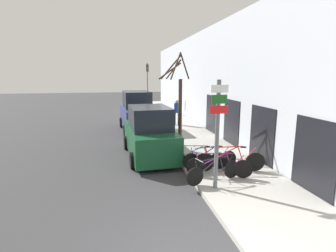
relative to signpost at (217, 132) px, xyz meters
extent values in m
plane|color=#333335|center=(-1.50, 8.18, -1.95)|extent=(80.00, 80.00, 0.00)
cube|color=#9E9B93|center=(1.10, 10.98, -1.88)|extent=(3.20, 32.00, 0.15)
cube|color=#B2B7C1|center=(2.85, 10.98, 1.30)|extent=(0.20, 32.00, 6.50)
cube|color=black|center=(2.73, -0.80, -0.68)|extent=(0.03, 1.76, 2.24)
cube|color=black|center=(2.73, 2.09, -0.68)|extent=(0.03, 1.76, 2.24)
cube|color=black|center=(2.73, 4.98, -0.68)|extent=(0.03, 1.76, 2.24)
cube|color=black|center=(2.73, 7.86, -0.68)|extent=(0.03, 1.76, 2.24)
cylinder|color=#595B60|center=(0.00, 0.01, -0.13)|extent=(0.13, 0.13, 3.34)
cube|color=white|center=(0.00, -0.07, 1.28)|extent=(0.53, 0.02, 0.22)
cube|color=#19591E|center=(0.00, -0.07, 0.98)|extent=(0.48, 0.02, 0.26)
cube|color=red|center=(0.00, -0.07, 0.67)|extent=(0.55, 0.02, 0.23)
cylinder|color=black|center=(-0.59, 0.26, -1.50)|extent=(0.60, 0.20, 0.61)
cylinder|color=black|center=(0.84, 0.65, -1.50)|extent=(0.60, 0.20, 0.61)
cylinder|color=black|center=(-0.05, 0.40, -1.21)|extent=(0.81, 0.26, 0.51)
cylinder|color=black|center=(0.02, 0.42, -1.00)|extent=(0.94, 0.29, 0.08)
cylinder|color=black|center=(0.41, 0.53, -1.24)|extent=(0.19, 0.08, 0.44)
cylinder|color=black|center=(0.59, 0.58, -1.47)|extent=(0.51, 0.17, 0.07)
cylinder|color=black|center=(0.66, 0.60, -1.26)|extent=(0.39, 0.13, 0.49)
cylinder|color=black|center=(-0.52, 0.28, -1.24)|extent=(0.18, 0.08, 0.53)
cube|color=black|center=(0.48, 0.55, -1.00)|extent=(0.21, 0.13, 0.04)
cylinder|color=#99999E|center=(-0.45, 0.30, -0.97)|extent=(0.14, 0.43, 0.02)
cylinder|color=black|center=(-0.32, 1.09, -1.48)|extent=(0.62, 0.24, 0.64)
cylinder|color=black|center=(1.21, 0.57, -1.48)|extent=(0.62, 0.24, 0.64)
cylinder|color=#8C1E72|center=(0.25, 0.89, -1.18)|extent=(0.87, 0.33, 0.53)
cylinder|color=#8C1E72|center=(0.33, 0.87, -0.96)|extent=(1.01, 0.37, 0.08)
cylinder|color=#8C1E72|center=(0.75, 0.72, -1.21)|extent=(0.20, 0.10, 0.46)
cylinder|color=#8C1E72|center=(0.94, 0.66, -1.46)|extent=(0.55, 0.21, 0.08)
cylinder|color=#8C1E72|center=(1.02, 0.63, -1.23)|extent=(0.41, 0.16, 0.52)
cylinder|color=#8C1E72|center=(-0.25, 1.06, -1.21)|extent=(0.19, 0.09, 0.56)
cube|color=black|center=(0.83, 0.70, -0.96)|extent=(0.22, 0.14, 0.04)
cylinder|color=#99999E|center=(-0.17, 1.04, -0.94)|extent=(0.16, 0.42, 0.02)
cylinder|color=black|center=(0.14, 1.44, -1.45)|extent=(0.69, 0.16, 0.70)
cylinder|color=black|center=(1.95, 1.10, -1.45)|extent=(0.69, 0.16, 0.70)
cylinder|color=red|center=(0.82, 1.31, -1.13)|extent=(1.02, 0.23, 0.57)
cylinder|color=red|center=(0.91, 1.30, -0.89)|extent=(1.19, 0.26, 0.09)
cylinder|color=red|center=(1.41, 1.20, -1.16)|extent=(0.22, 0.08, 0.50)
cylinder|color=red|center=(1.63, 1.16, -1.43)|extent=(0.64, 0.15, 0.08)
cylinder|color=red|center=(1.72, 1.14, -1.18)|extent=(0.48, 0.12, 0.56)
cylinder|color=red|center=(0.23, 1.42, -1.16)|extent=(0.22, 0.07, 0.60)
cube|color=black|center=(1.50, 1.18, -0.89)|extent=(0.21, 0.12, 0.04)
cylinder|color=#99999E|center=(0.32, 1.41, -0.86)|extent=(0.11, 0.44, 0.02)
cylinder|color=black|center=(-0.31, 1.69, -1.49)|extent=(0.63, 0.05, 0.63)
cylinder|color=black|center=(1.18, 1.73, -1.49)|extent=(0.63, 0.05, 0.63)
cylinder|color=#1E4799|center=(0.25, 1.70, -1.20)|extent=(0.84, 0.06, 0.52)
cylinder|color=#1E4799|center=(0.32, 1.70, -0.98)|extent=(0.98, 0.06, 0.08)
cylinder|color=#1E4799|center=(0.73, 1.71, -1.22)|extent=(0.18, 0.04, 0.45)
cylinder|color=#1E4799|center=(0.92, 1.72, -1.46)|extent=(0.53, 0.04, 0.08)
cylinder|color=#1E4799|center=(1.00, 1.72, -1.24)|extent=(0.40, 0.04, 0.51)
cylinder|color=#1E4799|center=(-0.24, 1.69, -1.22)|extent=(0.18, 0.04, 0.54)
cube|color=black|center=(0.81, 1.72, -0.98)|extent=(0.20, 0.09, 0.04)
cylinder|color=#99999E|center=(-0.16, 1.69, -0.95)|extent=(0.04, 0.44, 0.02)
cylinder|color=black|center=(-0.74, 2.19, -1.48)|extent=(0.61, 0.28, 0.64)
cylinder|color=black|center=(0.73, 1.58, -1.48)|extent=(0.61, 0.28, 0.64)
cylinder|color=#B7B7BC|center=(-0.19, 1.96, -1.18)|extent=(0.84, 0.38, 0.53)
cylinder|color=#B7B7BC|center=(-0.11, 1.93, -0.96)|extent=(0.97, 0.43, 0.08)
cylinder|color=#B7B7BC|center=(0.29, 1.76, -1.21)|extent=(0.19, 0.11, 0.46)
cylinder|color=#B7B7BC|center=(0.48, 1.68, -1.46)|extent=(0.53, 0.24, 0.08)
cylinder|color=#B7B7BC|center=(0.55, 1.65, -1.23)|extent=(0.40, 0.19, 0.52)
cylinder|color=#B7B7BC|center=(-0.66, 2.16, -1.21)|extent=(0.19, 0.10, 0.56)
cube|color=black|center=(0.37, 1.73, -0.96)|extent=(0.22, 0.15, 0.04)
cylinder|color=#99999E|center=(-0.59, 2.13, -0.93)|extent=(0.19, 0.42, 0.02)
cube|color=#144728|center=(-1.57, 4.08, -1.20)|extent=(2.06, 4.58, 1.15)
cube|color=black|center=(-1.56, 3.90, -0.15)|extent=(1.76, 2.42, 0.94)
cylinder|color=black|center=(-2.55, 5.42, -1.62)|extent=(0.26, 0.67, 0.66)
cylinder|color=black|center=(-0.74, 5.52, -1.62)|extent=(0.26, 0.67, 0.66)
cylinder|color=black|center=(-2.40, 2.64, -1.62)|extent=(0.26, 0.67, 0.66)
cylinder|color=black|center=(-0.58, 2.74, -1.62)|extent=(0.26, 0.67, 0.66)
cube|color=navy|center=(-1.72, 9.70, -1.08)|extent=(2.06, 4.72, 1.36)
cube|color=black|center=(-1.71, 9.51, 0.12)|extent=(1.74, 2.50, 1.03)
cylinder|color=black|center=(-2.69, 11.07, -1.61)|extent=(0.26, 0.69, 0.68)
cylinder|color=black|center=(-0.93, 11.18, -1.61)|extent=(0.26, 0.69, 0.68)
cylinder|color=black|center=(-2.51, 8.21, -1.61)|extent=(0.26, 0.69, 0.68)
cylinder|color=black|center=(-0.74, 8.32, -1.61)|extent=(0.26, 0.69, 0.68)
cylinder|color=#1E2338|center=(0.97, 10.39, -1.37)|extent=(0.16, 0.16, 0.86)
cylinder|color=#1E2338|center=(1.27, 10.38, -1.37)|extent=(0.16, 0.16, 0.86)
cylinder|color=navy|center=(1.12, 10.38, -0.60)|extent=(0.39, 0.39, 0.68)
sphere|color=tan|center=(1.12, 10.38, -0.15)|extent=(0.23, 0.23, 0.23)
cylinder|color=#3D2D23|center=(-0.10, 4.35, -0.16)|extent=(0.17, 0.17, 3.28)
cylinder|color=#3D2D23|center=(-0.58, 4.39, 1.83)|extent=(1.02, 0.14, 0.75)
cylinder|color=#3D2D23|center=(-0.50, 4.57, 1.99)|extent=(0.88, 0.52, 1.06)
cylinder|color=#3D2D23|center=(-0.30, 4.98, 1.90)|extent=(0.48, 1.31, 0.89)
cylinder|color=#3D2D23|center=(0.17, 4.61, 2.04)|extent=(0.61, 0.59, 1.16)
cylinder|color=#3D2D23|center=(-0.38, 4.04, 2.06)|extent=(0.66, 0.71, 1.20)
cylinder|color=#595B60|center=(-0.14, 17.04, 0.45)|extent=(0.10, 0.10, 4.50)
cube|color=black|center=(-0.14, 16.94, 2.25)|extent=(0.20, 0.16, 0.64)
sphere|color=red|center=(-0.14, 16.85, 2.45)|extent=(0.11, 0.11, 0.11)
sphere|color=orange|center=(-0.14, 16.85, 2.25)|extent=(0.11, 0.11, 0.11)
sphere|color=green|center=(-0.14, 16.85, 2.05)|extent=(0.11, 0.11, 0.11)
camera|label=1|loc=(-2.91, -7.25, 1.69)|focal=28.00mm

